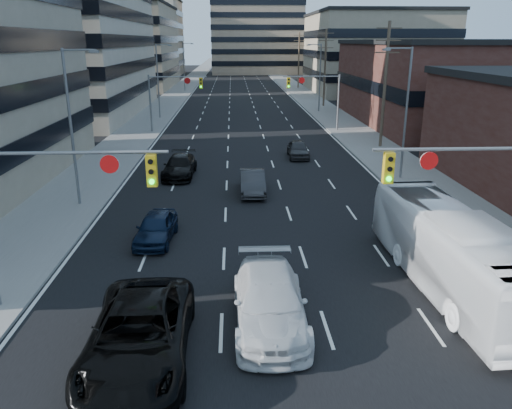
{
  "coord_description": "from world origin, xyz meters",
  "views": [
    {
      "loc": [
        -1.3,
        -8.68,
        9.37
      ],
      "look_at": [
        -0.3,
        13.09,
        2.2
      ],
      "focal_mm": 35.0,
      "sensor_mm": 36.0,
      "label": 1
    }
  ],
  "objects_px": {
    "transit_bus": "(452,251)",
    "black_pickup": "(139,335)",
    "white_van": "(270,301)",
    "sedan_blue": "(156,228)"
  },
  "relations": [
    {
      "from": "transit_bus",
      "to": "black_pickup",
      "type": "bearing_deg",
      "value": -161.83
    },
    {
      "from": "black_pickup",
      "to": "transit_bus",
      "type": "xyz_separation_m",
      "value": [
        11.39,
        4.25,
        0.67
      ]
    },
    {
      "from": "white_van",
      "to": "transit_bus",
      "type": "height_order",
      "value": "transit_bus"
    },
    {
      "from": "black_pickup",
      "to": "transit_bus",
      "type": "distance_m",
      "value": 12.17
    },
    {
      "from": "white_van",
      "to": "sedan_blue",
      "type": "xyz_separation_m",
      "value": [
        -5.0,
        7.75,
        -0.16
      ]
    },
    {
      "from": "white_van",
      "to": "transit_bus",
      "type": "distance_m",
      "value": 7.68
    },
    {
      "from": "sedan_blue",
      "to": "white_van",
      "type": "bearing_deg",
      "value": -53.45
    },
    {
      "from": "black_pickup",
      "to": "white_van",
      "type": "bearing_deg",
      "value": 24.25
    },
    {
      "from": "white_van",
      "to": "sedan_blue",
      "type": "height_order",
      "value": "white_van"
    },
    {
      "from": "white_van",
      "to": "transit_bus",
      "type": "relative_size",
      "value": 0.53
    }
  ]
}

